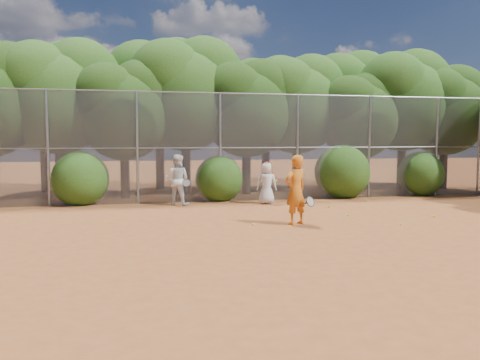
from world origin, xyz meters
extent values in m
plane|color=brown|center=(0.00, 0.00, 0.00)|extent=(80.00, 80.00, 0.00)
cylinder|color=gray|center=(-7.00, 6.00, 2.00)|extent=(0.09, 0.09, 4.00)
cylinder|color=gray|center=(-4.00, 6.00, 2.00)|extent=(0.09, 0.09, 4.00)
cylinder|color=gray|center=(-1.00, 6.00, 2.00)|extent=(0.09, 0.09, 4.00)
cylinder|color=gray|center=(2.00, 6.00, 2.00)|extent=(0.09, 0.09, 4.00)
cylinder|color=gray|center=(5.00, 6.00, 2.00)|extent=(0.09, 0.09, 4.00)
cylinder|color=gray|center=(8.00, 6.00, 2.00)|extent=(0.09, 0.09, 4.00)
cylinder|color=gray|center=(0.00, 6.00, 4.00)|extent=(20.00, 0.05, 0.05)
cylinder|color=gray|center=(0.00, 6.00, 2.00)|extent=(20.00, 0.04, 0.04)
cube|color=slate|center=(0.00, 6.00, 2.00)|extent=(20.00, 0.02, 4.00)
cylinder|color=gray|center=(10.00, 6.00, 2.00)|extent=(0.09, 0.09, 4.00)
sphere|color=black|center=(-8.74, 8.38, 4.47)|extent=(3.05, 3.05, 3.05)
cylinder|color=black|center=(-7.00, 8.50, 1.26)|extent=(0.38, 0.38, 2.52)
sphere|color=#234912|center=(-7.00, 8.50, 3.73)|extent=(4.03, 4.03, 4.03)
sphere|color=#234912|center=(-6.19, 8.90, 4.74)|extent=(3.23, 3.23, 3.23)
sphere|color=#234912|center=(-7.71, 8.20, 4.54)|extent=(3.02, 3.02, 3.02)
cylinder|color=black|center=(-4.50, 7.80, 1.08)|extent=(0.36, 0.36, 2.17)
sphere|color=black|center=(-4.50, 7.80, 3.21)|extent=(3.47, 3.47, 3.47)
sphere|color=black|center=(-3.81, 8.15, 4.08)|extent=(2.78, 2.78, 2.78)
sphere|color=black|center=(-5.11, 7.54, 3.91)|extent=(2.60, 2.60, 2.60)
cylinder|color=black|center=(-2.00, 8.80, 1.33)|extent=(0.39, 0.39, 2.66)
sphere|color=#234912|center=(-2.00, 8.80, 3.94)|extent=(4.26, 4.26, 4.26)
sphere|color=#234912|center=(-1.15, 9.23, 5.00)|extent=(3.40, 3.40, 3.40)
sphere|color=#234912|center=(-2.74, 8.48, 4.79)|extent=(3.19, 3.19, 3.19)
cylinder|color=black|center=(0.50, 8.20, 1.14)|extent=(0.37, 0.37, 2.27)
sphere|color=black|center=(0.50, 8.20, 3.37)|extent=(3.64, 3.64, 3.64)
sphere|color=black|center=(1.23, 8.56, 4.28)|extent=(2.91, 2.91, 2.91)
sphere|color=black|center=(-0.14, 7.93, 4.10)|extent=(2.73, 2.73, 2.73)
cylinder|color=black|center=(3.00, 9.00, 1.22)|extent=(0.38, 0.38, 2.45)
sphere|color=#234912|center=(3.00, 9.00, 3.63)|extent=(3.92, 3.92, 3.92)
sphere|color=#234912|center=(3.78, 9.39, 4.61)|extent=(3.14, 3.14, 3.14)
sphere|color=#234912|center=(2.31, 8.71, 4.41)|extent=(2.94, 2.94, 2.94)
cylinder|color=black|center=(5.50, 8.00, 1.05)|extent=(0.36, 0.36, 2.10)
sphere|color=black|center=(5.50, 8.00, 3.11)|extent=(3.36, 3.36, 3.36)
sphere|color=black|center=(6.17, 8.34, 3.95)|extent=(2.69, 2.69, 2.69)
sphere|color=black|center=(4.91, 7.75, 3.78)|extent=(2.52, 2.52, 2.52)
cylinder|color=black|center=(8.00, 8.60, 1.29)|extent=(0.39, 0.39, 2.59)
sphere|color=#234912|center=(8.00, 8.60, 3.83)|extent=(4.14, 4.14, 4.14)
sphere|color=#234912|center=(8.83, 9.01, 4.87)|extent=(3.32, 3.32, 3.32)
sphere|color=#234912|center=(7.27, 8.29, 4.66)|extent=(3.11, 3.11, 3.11)
cylinder|color=black|center=(10.00, 8.30, 1.15)|extent=(0.37, 0.37, 2.31)
sphere|color=black|center=(10.00, 8.30, 3.42)|extent=(3.70, 3.70, 3.70)
sphere|color=black|center=(10.74, 8.67, 4.34)|extent=(2.96, 2.96, 2.96)
sphere|color=black|center=(9.35, 8.02, 4.16)|extent=(2.77, 2.77, 2.77)
cylinder|color=black|center=(-8.00, 10.80, 1.31)|extent=(0.39, 0.39, 2.62)
sphere|color=#234912|center=(-8.00, 10.80, 3.88)|extent=(4.20, 4.20, 4.20)
sphere|color=#234912|center=(-7.16, 11.22, 4.94)|extent=(3.36, 3.36, 3.36)
sphere|color=#234912|center=(-8.73, 10.49, 4.72)|extent=(3.15, 3.15, 3.15)
cylinder|color=black|center=(-3.00, 11.00, 1.40)|extent=(0.40, 0.40, 2.80)
sphere|color=#234912|center=(-3.00, 11.00, 4.14)|extent=(4.48, 4.48, 4.48)
sphere|color=#234912|center=(-2.10, 11.45, 5.26)|extent=(3.58, 3.58, 3.58)
sphere|color=#234912|center=(-3.78, 10.66, 5.04)|extent=(3.36, 3.36, 3.36)
cylinder|color=black|center=(2.00, 10.60, 1.26)|extent=(0.38, 0.38, 2.52)
sphere|color=#234912|center=(2.00, 10.60, 3.73)|extent=(4.03, 4.03, 4.03)
sphere|color=#234912|center=(2.81, 11.00, 4.74)|extent=(3.23, 3.23, 3.23)
sphere|color=#234912|center=(1.29, 10.30, 4.54)|extent=(3.02, 3.02, 3.02)
cylinder|color=black|center=(6.50, 11.20, 1.36)|extent=(0.40, 0.40, 2.73)
sphere|color=#234912|center=(6.50, 11.20, 4.04)|extent=(4.37, 4.37, 4.37)
sphere|color=#234912|center=(7.37, 11.64, 5.13)|extent=(3.49, 3.49, 3.49)
sphere|color=#234912|center=(5.74, 10.87, 4.91)|extent=(3.28, 3.28, 3.28)
sphere|color=#234912|center=(-6.00, 6.30, 1.00)|extent=(2.00, 2.00, 2.00)
sphere|color=#234912|center=(-1.00, 6.30, 0.90)|extent=(1.80, 1.80, 1.80)
sphere|color=#234912|center=(4.00, 6.30, 1.10)|extent=(2.20, 2.20, 2.20)
sphere|color=#234912|center=(7.50, 6.30, 0.95)|extent=(1.90, 1.90, 1.90)
imported|color=orange|center=(0.19, 0.88, 0.95)|extent=(0.82, 0.70, 1.90)
torus|color=black|center=(0.54, 0.68, 0.65)|extent=(0.33, 0.26, 0.29)
cylinder|color=black|center=(0.45, 0.86, 0.57)|extent=(0.15, 0.26, 0.13)
imported|color=white|center=(0.51, 4.98, 0.74)|extent=(0.83, 0.65, 1.49)
ellipsoid|color=#AE2918|center=(0.51, 4.98, 1.45)|extent=(0.22, 0.22, 0.13)
sphere|color=#CAE72A|center=(0.81, 4.78, 0.85)|extent=(0.07, 0.07, 0.07)
imported|color=white|center=(-2.64, 5.40, 0.89)|extent=(1.07, 0.98, 1.78)
torus|color=black|center=(-2.34, 5.10, 0.80)|extent=(0.33, 0.22, 0.29)
cylinder|color=black|center=(-2.29, 5.30, 0.72)|extent=(0.11, 0.27, 0.14)
sphere|color=#CAE72A|center=(2.18, 1.83, 0.03)|extent=(0.07, 0.07, 0.07)
sphere|color=#CAE72A|center=(2.33, 3.66, 0.03)|extent=(0.07, 0.07, 0.07)
sphere|color=#CAE72A|center=(2.93, 0.17, 0.03)|extent=(0.07, 0.07, 0.07)
sphere|color=#CAE72A|center=(4.62, 1.17, 0.03)|extent=(0.07, 0.07, 0.07)
sphere|color=#CAE72A|center=(-0.97, 0.96, 0.03)|extent=(0.07, 0.07, 0.07)
sphere|color=#CAE72A|center=(4.35, 4.77, 0.03)|extent=(0.07, 0.07, 0.07)
camera|label=1|loc=(-3.91, -11.09, 2.32)|focal=35.00mm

